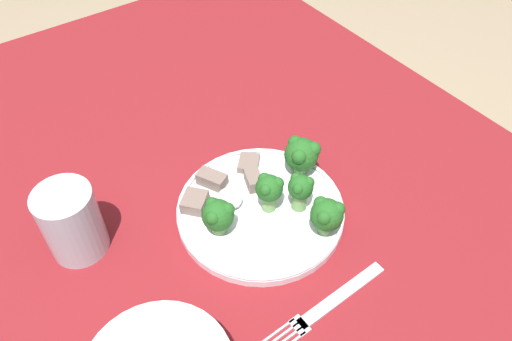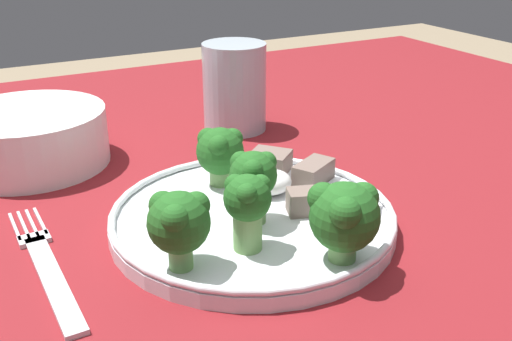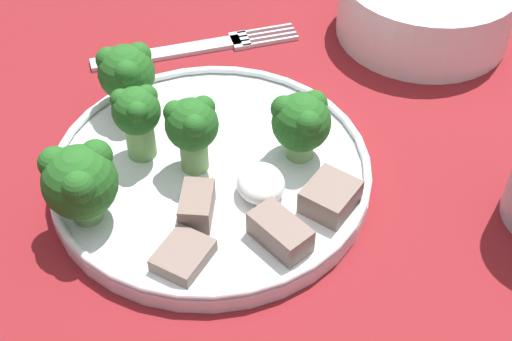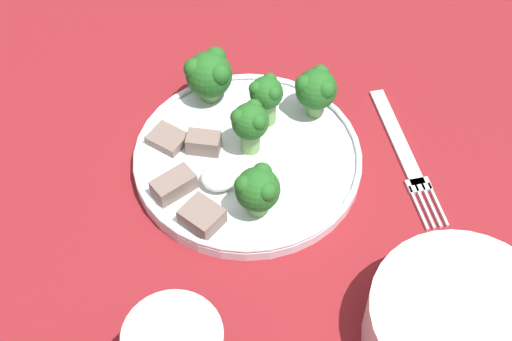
% 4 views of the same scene
% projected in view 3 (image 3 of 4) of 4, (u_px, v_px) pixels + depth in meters
% --- Properties ---
extents(table, '(1.28, 1.01, 0.78)m').
position_uv_depth(table, '(304.00, 259.00, 0.60)').
color(table, maroon).
rests_on(table, ground_plane).
extents(dinner_plate, '(0.23, 0.23, 0.02)m').
position_uv_depth(dinner_plate, '(211.00, 171.00, 0.52)').
color(dinner_plate, white).
rests_on(dinner_plate, table).
extents(fork, '(0.02, 0.19, 0.00)m').
position_uv_depth(fork, '(194.00, 48.00, 0.64)').
color(fork, silver).
rests_on(fork, table).
extents(cream_bowl, '(0.16, 0.16, 0.06)m').
position_uv_depth(cream_bowl, '(425.00, 7.00, 0.64)').
color(cream_bowl, white).
rests_on(cream_bowl, table).
extents(broccoli_floret_near_rim_left, '(0.04, 0.04, 0.06)m').
position_uv_depth(broccoli_floret_near_rim_left, '(192.00, 127.00, 0.49)').
color(broccoli_floret_near_rim_left, '#709E56').
rests_on(broccoli_floret_near_rim_left, dinner_plate).
extents(broccoli_floret_center_left, '(0.04, 0.04, 0.06)m').
position_uv_depth(broccoli_floret_center_left, '(126.00, 72.00, 0.54)').
color(broccoli_floret_center_left, '#709E56').
rests_on(broccoli_floret_center_left, dinner_plate).
extents(broccoli_floret_back_left, '(0.05, 0.05, 0.06)m').
position_uv_depth(broccoli_floret_back_left, '(80.00, 181.00, 0.46)').
color(broccoli_floret_back_left, '#709E56').
rests_on(broccoli_floret_back_left, dinner_plate).
extents(broccoli_floret_front_left, '(0.04, 0.04, 0.05)m').
position_uv_depth(broccoli_floret_front_left, '(301.00, 122.00, 0.50)').
color(broccoli_floret_front_left, '#709E56').
rests_on(broccoli_floret_front_left, dinner_plate).
extents(broccoli_floret_center_back, '(0.04, 0.03, 0.06)m').
position_uv_depth(broccoli_floret_center_back, '(137.00, 115.00, 0.50)').
color(broccoli_floret_center_back, '#709E56').
rests_on(broccoli_floret_center_back, dinner_plate).
extents(meat_slice_front_slice, '(0.04, 0.03, 0.02)m').
position_uv_depth(meat_slice_front_slice, '(197.00, 205.00, 0.48)').
color(meat_slice_front_slice, '#756056').
rests_on(meat_slice_front_slice, dinner_plate).
extents(meat_slice_middle_slice, '(0.05, 0.05, 0.01)m').
position_uv_depth(meat_slice_middle_slice, '(183.00, 255.00, 0.45)').
color(meat_slice_middle_slice, '#756056').
rests_on(meat_slice_middle_slice, dinner_plate).
extents(meat_slice_rear_slice, '(0.05, 0.04, 0.02)m').
position_uv_depth(meat_slice_rear_slice, '(280.00, 232.00, 0.46)').
color(meat_slice_rear_slice, '#756056').
rests_on(meat_slice_rear_slice, dinner_plate).
extents(meat_slice_edge_slice, '(0.05, 0.05, 0.02)m').
position_uv_depth(meat_slice_edge_slice, '(325.00, 198.00, 0.48)').
color(meat_slice_edge_slice, '#756056').
rests_on(meat_slice_edge_slice, dinner_plate).
extents(sauce_dollop, '(0.04, 0.03, 0.02)m').
position_uv_depth(sauce_dollop, '(261.00, 183.00, 0.49)').
color(sauce_dollop, white).
rests_on(sauce_dollop, dinner_plate).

